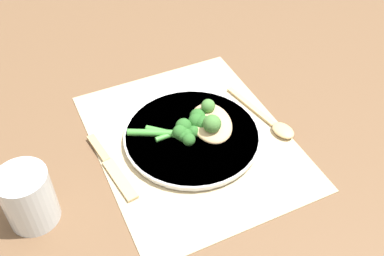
{
  "coord_description": "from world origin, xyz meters",
  "views": [
    {
      "loc": [
        -0.53,
        0.25,
        0.61
      ],
      "look_at": [
        0.0,
        0.0,
        0.03
      ],
      "focal_mm": 42.0,
      "sensor_mm": 36.0,
      "label": 1
    }
  ],
  "objects_px": {
    "spoon": "(274,124)",
    "water_glass": "(28,197)",
    "broccoli_stalk_left": "(184,135)",
    "broccoli_stalk_front": "(176,130)",
    "broccoli_stalk_right": "(197,121)",
    "knife": "(110,165)",
    "plate": "(192,136)",
    "chicken_fillet": "(212,123)"
  },
  "relations": [
    {
      "from": "broccoli_stalk_front",
      "to": "spoon",
      "type": "relative_size",
      "value": 0.62
    },
    {
      "from": "broccoli_stalk_left",
      "to": "broccoli_stalk_front",
      "type": "relative_size",
      "value": 0.75
    },
    {
      "from": "spoon",
      "to": "knife",
      "type": "bearing_deg",
      "value": -17.46
    },
    {
      "from": "broccoli_stalk_front",
      "to": "chicken_fillet",
      "type": "bearing_deg",
      "value": 108.51
    },
    {
      "from": "water_glass",
      "to": "broccoli_stalk_right",
      "type": "bearing_deg",
      "value": -79.46
    },
    {
      "from": "spoon",
      "to": "chicken_fillet",
      "type": "bearing_deg",
      "value": -26.74
    },
    {
      "from": "chicken_fillet",
      "to": "knife",
      "type": "xyz_separation_m",
      "value": [
        0.0,
        0.2,
        -0.02
      ]
    },
    {
      "from": "plate",
      "to": "broccoli_stalk_left",
      "type": "bearing_deg",
      "value": 107.21
    },
    {
      "from": "broccoli_stalk_right",
      "to": "broccoli_stalk_left",
      "type": "height_order",
      "value": "broccoli_stalk_right"
    },
    {
      "from": "broccoli_stalk_left",
      "to": "spoon",
      "type": "relative_size",
      "value": 0.46
    },
    {
      "from": "broccoli_stalk_right",
      "to": "knife",
      "type": "bearing_deg",
      "value": -88.39
    },
    {
      "from": "knife",
      "to": "broccoli_stalk_right",
      "type": "bearing_deg",
      "value": 175.18
    },
    {
      "from": "broccoli_stalk_front",
      "to": "spoon",
      "type": "height_order",
      "value": "broccoli_stalk_front"
    },
    {
      "from": "plate",
      "to": "knife",
      "type": "xyz_separation_m",
      "value": [
        0.0,
        0.16,
        -0.01
      ]
    },
    {
      "from": "broccoli_stalk_left",
      "to": "spoon",
      "type": "height_order",
      "value": "broccoli_stalk_left"
    },
    {
      "from": "water_glass",
      "to": "plate",
      "type": "bearing_deg",
      "value": -81.06
    },
    {
      "from": "spoon",
      "to": "plate",
      "type": "bearing_deg",
      "value": -23.25
    },
    {
      "from": "spoon",
      "to": "water_glass",
      "type": "relative_size",
      "value": 1.84
    },
    {
      "from": "chicken_fillet",
      "to": "broccoli_stalk_right",
      "type": "distance_m",
      "value": 0.03
    },
    {
      "from": "plate",
      "to": "broccoli_stalk_right",
      "type": "height_order",
      "value": "broccoli_stalk_right"
    },
    {
      "from": "broccoli_stalk_right",
      "to": "broccoli_stalk_left",
      "type": "xyz_separation_m",
      "value": [
        -0.02,
        0.04,
        -0.0
      ]
    },
    {
      "from": "chicken_fillet",
      "to": "water_glass",
      "type": "bearing_deg",
      "value": 97.73
    },
    {
      "from": "plate",
      "to": "broccoli_stalk_left",
      "type": "xyz_separation_m",
      "value": [
        -0.01,
        0.02,
        0.02
      ]
    },
    {
      "from": "knife",
      "to": "broccoli_stalk_front",
      "type": "bearing_deg",
      "value": 175.18
    },
    {
      "from": "water_glass",
      "to": "spoon",
      "type": "bearing_deg",
      "value": -88.53
    },
    {
      "from": "knife",
      "to": "water_glass",
      "type": "distance_m",
      "value": 0.16
    },
    {
      "from": "water_glass",
      "to": "chicken_fillet",
      "type": "bearing_deg",
      "value": -82.27
    },
    {
      "from": "chicken_fillet",
      "to": "water_glass",
      "type": "height_order",
      "value": "water_glass"
    },
    {
      "from": "chicken_fillet",
      "to": "spoon",
      "type": "relative_size",
      "value": 0.67
    },
    {
      "from": "broccoli_stalk_front",
      "to": "spoon",
      "type": "bearing_deg",
      "value": 103.8
    },
    {
      "from": "chicken_fillet",
      "to": "spoon",
      "type": "distance_m",
      "value": 0.13
    },
    {
      "from": "broccoli_stalk_front",
      "to": "water_glass",
      "type": "height_order",
      "value": "water_glass"
    },
    {
      "from": "broccoli_stalk_left",
      "to": "water_glass",
      "type": "height_order",
      "value": "water_glass"
    },
    {
      "from": "water_glass",
      "to": "knife",
      "type": "bearing_deg",
      "value": -70.6
    },
    {
      "from": "plate",
      "to": "knife",
      "type": "distance_m",
      "value": 0.16
    },
    {
      "from": "plate",
      "to": "broccoli_stalk_left",
      "type": "height_order",
      "value": "broccoli_stalk_left"
    },
    {
      "from": "spoon",
      "to": "water_glass",
      "type": "height_order",
      "value": "water_glass"
    },
    {
      "from": "broccoli_stalk_right",
      "to": "knife",
      "type": "height_order",
      "value": "broccoli_stalk_right"
    },
    {
      "from": "broccoli_stalk_front",
      "to": "broccoli_stalk_right",
      "type": "bearing_deg",
      "value": 120.3
    },
    {
      "from": "broccoli_stalk_left",
      "to": "spoon",
      "type": "bearing_deg",
      "value": 123.24
    },
    {
      "from": "broccoli_stalk_right",
      "to": "knife",
      "type": "relative_size",
      "value": 0.61
    },
    {
      "from": "knife",
      "to": "spoon",
      "type": "height_order",
      "value": "spoon"
    }
  ]
}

